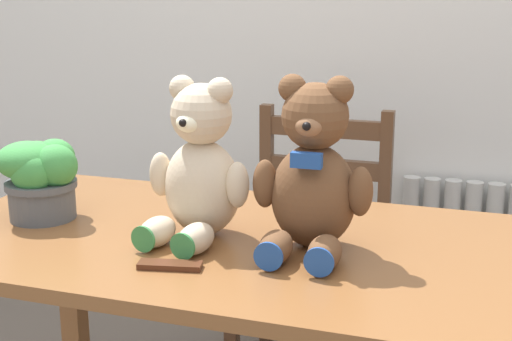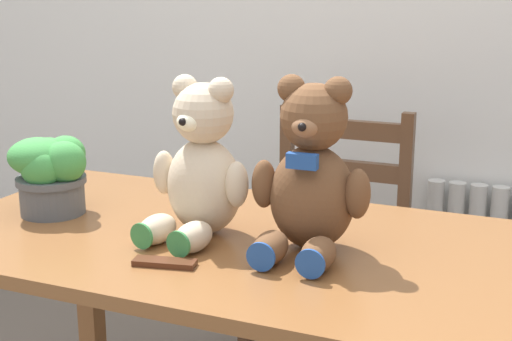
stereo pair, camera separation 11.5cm
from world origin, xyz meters
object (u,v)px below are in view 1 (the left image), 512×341
potted_plant (40,174)px  chocolate_bar (170,265)px  teddy_bear_right (313,176)px  teddy_bear_left (199,169)px  wooden_chair_behind (314,248)px

potted_plant → chocolate_bar: (0.43, -0.20, -0.10)m
teddy_bear_right → chocolate_bar: (-0.24, -0.20, -0.15)m
teddy_bear_left → potted_plant: 0.41m
teddy_bear_left → wooden_chair_behind: bearing=-88.1°
wooden_chair_behind → teddy_bear_left: bearing=83.6°
teddy_bear_left → chocolate_bar: teddy_bear_left is taller
teddy_bear_left → teddy_bear_right: 0.25m
teddy_bear_right → chocolate_bar: size_ratio=2.91×
wooden_chair_behind → chocolate_bar: bearing=86.0°
wooden_chair_behind → potted_plant: bearing=56.4°
wooden_chair_behind → teddy_bear_right: bearing=103.0°
wooden_chair_behind → teddy_bear_left: 0.87m
teddy_bear_left → potted_plant: teddy_bear_left is taller
teddy_bear_right → chocolate_bar: bearing=38.4°
wooden_chair_behind → teddy_bear_right: size_ratio=2.41×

